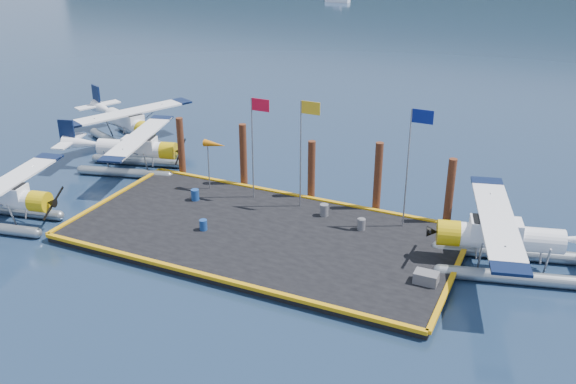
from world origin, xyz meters
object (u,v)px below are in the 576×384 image
object	(u,v)px
seaplane_d	(503,241)
piling_1	(243,157)
seaplane_b	(135,151)
flagpole_yellow	(304,138)
drum_0	(195,195)
drum_4	(361,224)
seaplane_c	(128,125)
flagpole_red	(255,133)
piling_2	(311,172)
seaplane_a	(2,200)
piling_3	(378,179)
piling_0	(181,148)
drum_3	(203,225)
crate	(426,278)
piling_4	(449,194)
windsock	(214,145)
flagpole_blue	(412,151)
drum_5	(324,210)

from	to	relation	value
seaplane_d	piling_1	size ratio (longest dim) A/B	2.43
seaplane_b	flagpole_yellow	bearing A→B (deg)	69.84
drum_0	drum_4	size ratio (longest dim) A/B	1.07
seaplane_c	flagpole_yellow	distance (m)	17.42
flagpole_red	flagpole_yellow	world-z (taller)	flagpole_yellow
drum_0	piling_2	distance (m)	6.90
drum_4	flagpole_red	bearing A→B (deg)	169.12
piling_1	seaplane_d	bearing A→B (deg)	-12.23
seaplane_a	seaplane_b	distance (m)	9.55
seaplane_a	drum_4	distance (m)	19.49
flagpole_yellow	piling_3	distance (m)	4.75
piling_3	piling_1	bearing A→B (deg)	180.00
piling_2	piling_0	bearing A→B (deg)	180.00
seaplane_d	piling_0	xyz separation A→B (m)	(-20.30, 3.43, 0.42)
seaplane_d	piling_1	xyz separation A→B (m)	(-15.80, 3.43, 0.52)
drum_3	drum_4	distance (m)	8.33
crate	piling_0	world-z (taller)	piling_0
seaplane_b	flagpole_red	world-z (taller)	flagpole_red
flagpole_red	piling_2	xyz separation A→B (m)	(2.79, 1.60, -2.50)
seaplane_d	drum_0	world-z (taller)	seaplane_d
seaplane_a	piling_4	world-z (taller)	piling_4
crate	piling_2	bearing A→B (deg)	141.61
flagpole_yellow	windsock	distance (m)	5.87
seaplane_c	flagpole_blue	size ratio (longest dim) A/B	1.46
seaplane_a	drum_5	size ratio (longest dim) A/B	13.91
drum_0	piling_2	size ratio (longest dim) A/B	0.17
seaplane_c	drum_5	xyz separation A→B (m)	(17.81, -5.93, -0.78)
seaplane_b	drum_3	xyz separation A→B (m)	(8.96, -6.07, -0.75)
crate	windsock	distance (m)	15.15
piling_2	piling_3	world-z (taller)	piling_3
seaplane_b	windsock	distance (m)	7.19
drum_4	crate	distance (m)	5.81
seaplane_d	drum_4	distance (m)	7.26
piling_0	piling_2	distance (m)	9.00
drum_4	flagpole_yellow	size ratio (longest dim) A/B	0.10
flagpole_blue	piling_0	size ratio (longest dim) A/B	1.62
drum_4	drum_3	bearing A→B (deg)	-154.78
seaplane_d	windsock	xyz separation A→B (m)	(-16.82, 1.83, 1.65)
seaplane_c	drum_4	bearing A→B (deg)	95.89
seaplane_d	crate	bearing A→B (deg)	125.03
seaplane_b	flagpole_blue	world-z (taller)	flagpole_blue
piling_3	piling_4	xyz separation A→B (m)	(4.00, 0.00, -0.15)
drum_4	piling_2	xyz separation A→B (m)	(-4.11, 2.93, 1.20)
seaplane_d	windsock	bearing A→B (deg)	69.05
seaplane_b	piling_4	size ratio (longest dim) A/B	2.32
drum_0	piling_4	world-z (taller)	piling_4
crate	seaplane_d	bearing A→B (deg)	49.78
drum_4	flagpole_yellow	distance (m)	5.62
drum_0	drum_5	bearing A→B (deg)	9.22
flagpole_blue	piling_1	xyz separation A→B (m)	(-10.70, 1.60, -2.59)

